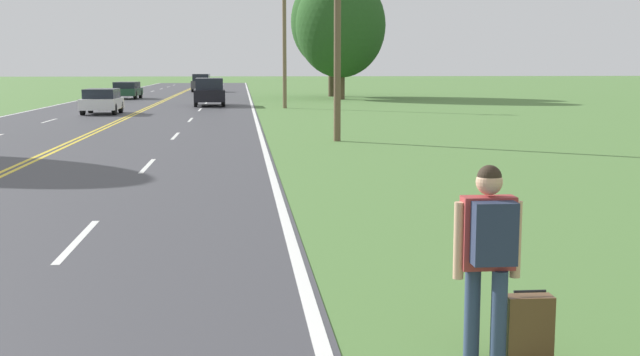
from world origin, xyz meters
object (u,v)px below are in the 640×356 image
tree_behind_sign (333,22)px  car_white_hatchback_approaching (102,100)px  tree_left_verge (340,26)px  car_dark_grey_suv_receding (202,82)px  hitchhiker_person (489,244)px  car_dark_green_hatchback_mid_far (127,90)px  car_black_suv_mid_near (209,91)px  suitcase (528,329)px

tree_behind_sign → car_white_hatchback_approaching: size_ratio=2.99×
tree_left_verge → car_dark_grey_suv_receding: size_ratio=2.38×
hitchhiker_person → car_dark_grey_suv_receding: size_ratio=0.43×
tree_behind_sign → tree_left_verge: bearing=-91.0°
tree_left_verge → car_dark_green_hatchback_mid_far: tree_left_verge is taller
hitchhiker_person → car_dark_green_hatchback_mid_far: size_ratio=0.44×
tree_left_verge → car_white_hatchback_approaching: 24.01m
hitchhiker_person → car_white_hatchback_approaching: hitchhiker_person is taller
car_black_suv_mid_near → hitchhiker_person: bearing=2.8°
car_black_suv_mid_near → car_dark_green_hatchback_mid_far: 13.74m
hitchhiker_person → tree_behind_sign: 62.46m
suitcase → tree_left_verge: tree_left_verge is taller
car_black_suv_mid_near → car_dark_grey_suv_receding: car_black_suv_mid_near is taller
hitchhiker_person → car_dark_green_hatchback_mid_far: hitchhiker_person is taller
hitchhiker_person → car_dark_grey_suv_receding: bearing=5.0°
suitcase → car_black_suv_mid_near: car_black_suv_mid_near is taller
car_white_hatchback_approaching → car_dark_green_hatchback_mid_far: bearing=4.7°
suitcase → tree_behind_sign: 62.48m
car_black_suv_mid_near → car_dark_green_hatchback_mid_far: bearing=-152.1°
suitcase → car_dark_grey_suv_receding: size_ratio=0.16×
car_dark_green_hatchback_mid_far → car_dark_grey_suv_receding: bearing=-13.7°
car_dark_grey_suv_receding → suitcase: bearing=6.3°
car_black_suv_mid_near → car_white_hatchback_approaching: bearing=-34.8°
car_white_hatchback_approaching → car_dark_grey_suv_receding: car_dark_grey_suv_receding is taller
car_dark_grey_suv_receding → tree_behind_sign: bearing=43.0°
hitchhiker_person → car_black_suv_mid_near: 46.43m
hitchhiker_person → car_dark_grey_suv_receding: (-6.02, 75.22, -0.13)m
tree_left_verge → tree_behind_sign: tree_behind_sign is taller
suitcase → car_dark_grey_suv_receding: car_dark_grey_suv_receding is taller
suitcase → car_white_hatchback_approaching: car_white_hatchback_approaching is taller
car_dark_green_hatchback_mid_far → tree_behind_sign: bearing=-74.4°
tree_behind_sign → car_white_hatchback_approaching: bearing=-122.2°
suitcase → tree_left_verge: size_ratio=0.07×
car_black_suv_mid_near → car_dark_grey_suv_receding: size_ratio=1.19×
hitchhiker_person → suitcase: bearing=-87.4°
tree_behind_sign → car_black_suv_mid_near: bearing=-122.1°
tree_left_verge → car_black_suv_mid_near: 14.36m
car_white_hatchback_approaching → hitchhiker_person: bearing=-165.2°
tree_left_verge → tree_behind_sign: size_ratio=0.93×
car_dark_grey_suv_receding → car_dark_green_hatchback_mid_far: bearing=-14.9°
tree_left_verge → car_black_suv_mid_near: bearing=-135.9°
car_white_hatchback_approaching → tree_left_verge: bearing=-39.7°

